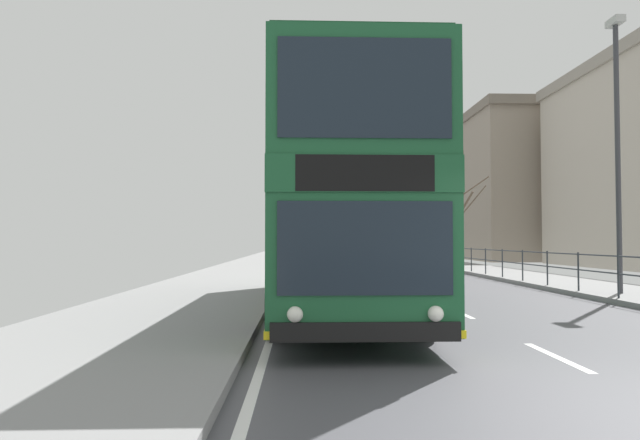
# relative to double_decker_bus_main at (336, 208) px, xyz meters

# --- Properties ---
(ground) EXTENTS (15.80, 140.00, 0.20)m
(ground) POSITION_rel_double_decker_bus_main_xyz_m (1.98, -7.63, -2.27)
(ground) COLOR #48484D
(double_decker_bus_main) EXTENTS (2.73, 11.50, 4.40)m
(double_decker_bus_main) POSITION_rel_double_decker_bus_main_xyz_m (0.00, 0.00, 0.00)
(double_decker_bus_main) COLOR #19512D
(double_decker_bus_main) RESTS_ON ground
(background_bus_far_lane) EXTENTS (2.72, 9.25, 3.04)m
(background_bus_far_lane) POSITION_rel_double_decker_bus_main_xyz_m (5.46, 20.23, -0.64)
(background_bus_far_lane) COLOR white
(background_bus_far_lane) RESTS_ON ground
(pedestrian_railing_far_kerb) EXTENTS (0.05, 29.24, 1.10)m
(pedestrian_railing_far_kerb) POSITION_rel_double_decker_bus_main_xyz_m (7.15, 7.66, -1.43)
(pedestrian_railing_far_kerb) COLOR #2D3338
(pedestrian_railing_far_kerb) RESTS_ON ground
(street_lamp_far_side) EXTENTS (0.28, 0.60, 7.59)m
(street_lamp_far_side) POSITION_rel_double_decker_bus_main_xyz_m (7.92, 2.71, 2.24)
(street_lamp_far_side) COLOR #38383D
(street_lamp_far_side) RESTS_ON ground
(bare_tree_far_00) EXTENTS (3.09, 2.48, 6.34)m
(bare_tree_far_00) POSITION_rel_double_decker_bus_main_xyz_m (8.20, 19.32, 0.45)
(bare_tree_far_00) COLOR brown
(bare_tree_far_00) RESTS_ON ground
(background_building_00) EXTENTS (9.13, 16.71, 12.09)m
(background_building_00) POSITION_rel_double_decker_bus_main_xyz_m (17.19, 36.14, 3.77)
(background_building_00) COLOR gray
(background_building_00) RESTS_ON ground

